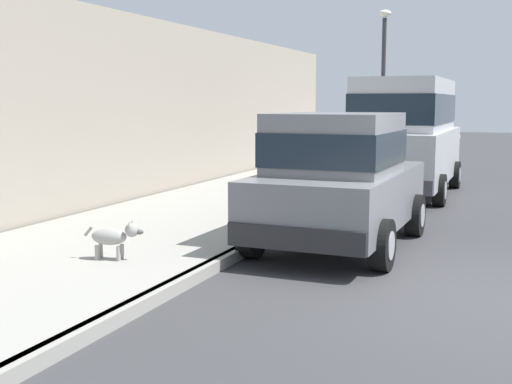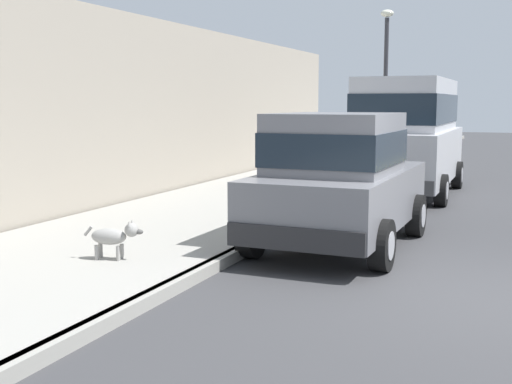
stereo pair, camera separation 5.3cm
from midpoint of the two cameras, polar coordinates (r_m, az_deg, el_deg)
ground_plane at (r=7.34m, az=19.74°, el=-8.73°), size 80.00×80.00×0.00m
curb at (r=8.08m, az=-3.67°, el=-6.27°), size 0.16×64.00×0.14m
sidewalk at (r=8.99m, az=-14.11°, el=-5.05°), size 3.60×64.00×0.14m
car_grey_hatchback at (r=9.22m, az=6.95°, el=1.16°), size 2.01×3.83×1.88m
car_silver_van at (r=14.89m, az=12.65°, el=5.15°), size 2.15×4.90×2.52m
dog_grey at (r=8.14m, az=-12.32°, el=-3.74°), size 0.75×0.29×0.49m
street_lamp at (r=19.11m, az=10.86°, el=10.27°), size 0.36×0.36×4.42m
building_facade at (r=15.00m, az=-7.17°, el=7.05°), size 0.50×20.00×3.71m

